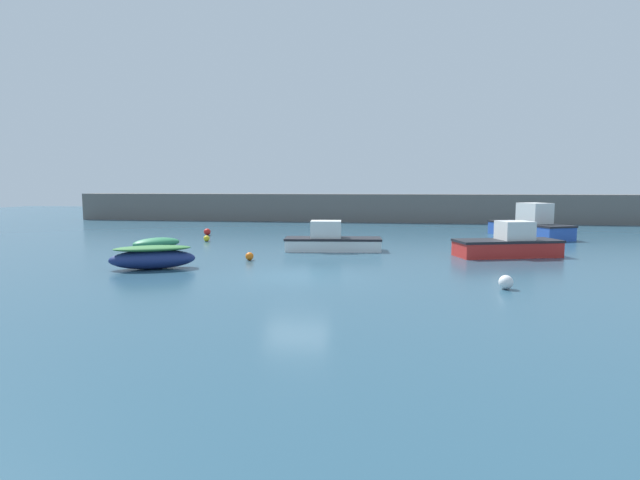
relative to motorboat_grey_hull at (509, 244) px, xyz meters
The scene contains 11 objects.
ground_plane 11.69m from the motorboat_grey_hull, 143.53° to the right, with size 120.00×120.00×0.20m, color #284C60.
harbor_breakwater 25.27m from the motorboat_grey_hull, 111.81° to the left, with size 57.10×2.76×2.71m, color #66605B.
motorboat_grey_hull is the anchor object (origin of this frame).
rowboat_with_red_cover 16.92m from the motorboat_grey_hull, 158.53° to the right, with size 3.73×2.59×0.99m.
cabin_cruiser_white 10.70m from the motorboat_grey_hull, 70.44° to the left, with size 4.69×6.73×2.36m.
rowboat_white_midwater 18.88m from the motorboat_grey_hull, behind, with size 2.72×3.00×0.60m.
motorboat_with_cabin 9.08m from the motorboat_grey_hull, behind, with size 5.36×2.29×1.63m.
mooring_buoy_red 20.49m from the motorboat_grey_hull, 156.94° to the left, with size 0.48×0.48×0.48m, color red.
mooring_buoy_orange 12.81m from the motorboat_grey_hull, 165.48° to the right, with size 0.38×0.38×0.38m, color orange.
mooring_buoy_yellow 17.90m from the motorboat_grey_hull, 166.49° to the left, with size 0.38×0.38×0.38m, color yellow.
mooring_buoy_white 8.55m from the motorboat_grey_hull, 102.57° to the right, with size 0.48×0.48×0.48m, color white.
Camera 1 is at (3.75, -18.84, 3.49)m, focal length 28.00 mm.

